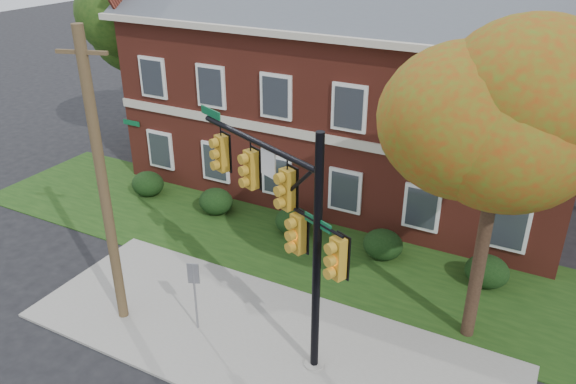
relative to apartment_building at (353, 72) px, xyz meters
The scene contains 14 objects.
ground 13.11m from the apartment_building, 80.50° to the right, with size 120.00×120.00×0.00m, color black.
sidewalk 12.18m from the apartment_building, 79.65° to the right, with size 14.00×5.00×0.08m, color gray.
grass_strip 8.01m from the apartment_building, 71.43° to the right, with size 30.00×6.00×0.04m, color #193811.
apartment_building is the anchor object (origin of this frame).
hedge_far_left 9.82m from the apartment_building, 143.11° to the right, with size 1.40×1.26×1.05m, color black.
hedge_left 7.73m from the apartment_building, 123.67° to the right, with size 1.40×1.26×1.05m, color black.
hedge_center 6.89m from the apartment_building, 90.00° to the right, with size 1.40×1.26×1.05m, color black.
hedge_right 7.73m from the apartment_building, 56.33° to the right, with size 1.40×1.26×1.05m, color black.
hedge_far_right 9.82m from the apartment_building, 36.89° to the right, with size 1.40×1.26×1.05m, color black.
tree_near_right 10.97m from the apartment_building, 48.23° to the right, with size 4.50×4.25×8.58m.
tree_left_rear 9.94m from the apartment_building, behind, with size 5.40×5.10×8.88m.
traffic_signal 11.08m from the apartment_building, 76.29° to the right, with size 5.50×2.52×6.63m.
utility_pole 12.20m from the apartment_building, 100.45° to the right, with size 1.29×0.49×8.52m.
sign_post 11.92m from the apartment_building, 89.57° to the right, with size 0.32×0.16×2.27m.
Camera 1 is at (6.40, -9.56, 10.75)m, focal length 35.00 mm.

